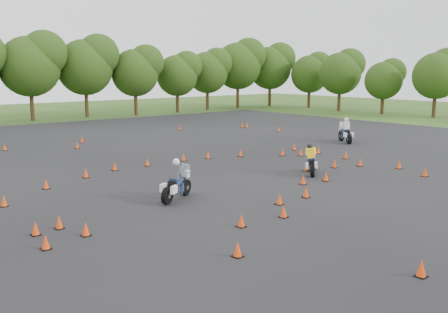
% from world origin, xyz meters
% --- Properties ---
extents(ground, '(140.00, 140.00, 0.00)m').
position_xyz_m(ground, '(0.00, 0.00, 0.00)').
color(ground, '#2D5119').
rests_on(ground, ground).
extents(asphalt_pad, '(62.00, 62.00, 0.00)m').
position_xyz_m(asphalt_pad, '(0.00, 6.00, 0.01)').
color(asphalt_pad, black).
rests_on(asphalt_pad, ground).
extents(treeline, '(86.92, 32.14, 10.55)m').
position_xyz_m(treeline, '(1.69, 35.66, 4.57)').
color(treeline, '#253F12').
rests_on(treeline, ground).
extents(traffic_cones, '(36.03, 33.22, 0.45)m').
position_xyz_m(traffic_cones, '(-0.10, 5.57, 0.23)').
color(traffic_cones, '#E23D09').
rests_on(traffic_cones, asphalt_pad).
extents(rider_grey, '(2.43, 1.76, 1.82)m').
position_xyz_m(rider_grey, '(-4.04, 2.29, 0.92)').
color(rider_grey, '#414248').
rests_on(rider_grey, ground).
extents(rider_yellow, '(2.11, 1.90, 1.68)m').
position_xyz_m(rider_yellow, '(4.56, 2.06, 0.85)').
color(rider_yellow, yellow).
rests_on(rider_yellow, ground).
extents(rider_white, '(2.02, 2.51, 1.93)m').
position_xyz_m(rider_white, '(15.59, 8.39, 0.97)').
color(rider_white, beige).
rests_on(rider_white, ground).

